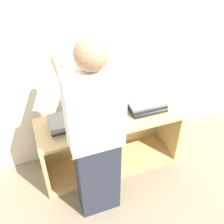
{
  "coord_description": "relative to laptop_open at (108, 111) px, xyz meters",
  "views": [
    {
      "loc": [
        -0.63,
        -1.55,
        2.2
      ],
      "look_at": [
        0.0,
        0.16,
        0.75
      ],
      "focal_mm": 42.0,
      "sensor_mm": 36.0,
      "label": 1
    }
  ],
  "objects": [
    {
      "name": "person",
      "position": [
        -0.26,
        -0.47,
        0.14
      ],
      "size": [
        0.4,
        0.53,
        1.63
      ],
      "color": "#2D3342",
      "rests_on": "ground_plane"
    },
    {
      "name": "laptop_stack_right",
      "position": [
        0.38,
        -0.05,
        0.0
      ],
      "size": [
        0.37,
        0.24,
        0.1
      ],
      "color": "#232326",
      "rests_on": "cart"
    },
    {
      "name": "laptop_stack_left",
      "position": [
        -0.38,
        -0.05,
        0.0
      ],
      "size": [
        0.36,
        0.25,
        0.1
      ],
      "color": "#B7B7BC",
      "rests_on": "cart"
    },
    {
      "name": "wall_back",
      "position": [
        0.0,
        0.29,
        0.52
      ],
      "size": [
        8.0,
        0.05,
        2.4
      ],
      "color": "silver",
      "rests_on": "ground_plane"
    },
    {
      "name": "ground_plane",
      "position": [
        0.0,
        -0.28,
        -0.68
      ],
      "size": [
        12.0,
        12.0,
        0.0
      ],
      "primitive_type": "plane",
      "color": "gray"
    },
    {
      "name": "laptop_open",
      "position": [
        0.0,
        0.0,
        0.0
      ],
      "size": [
        0.35,
        0.31,
        0.23
      ],
      "color": "#B7B7BC",
      "rests_on": "cart"
    },
    {
      "name": "cart",
      "position": [
        0.0,
        0.01,
        -0.36
      ],
      "size": [
        1.38,
        0.46,
        0.63
      ],
      "color": "tan",
      "rests_on": "ground_plane"
    }
  ]
}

